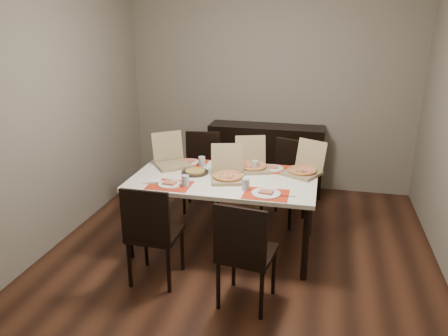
{
  "coord_description": "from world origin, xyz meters",
  "views": [
    {
      "loc": [
        0.72,
        -3.78,
        2.24
      ],
      "look_at": [
        -0.19,
        0.14,
        0.85
      ],
      "focal_mm": 35.0,
      "sensor_mm": 36.0,
      "label": 1
    }
  ],
  "objects_px": {
    "chair_far_right": "(287,177)",
    "pizza_box_center": "(228,174)",
    "chair_near_right": "(244,251)",
    "soda_bottle": "(158,151)",
    "chair_near_left": "(152,231)",
    "chair_far_left": "(202,167)",
    "dip_bowl": "(238,170)",
    "sideboard": "(266,158)",
    "dining_table": "(224,184)"
  },
  "relations": [
    {
      "from": "chair_far_left",
      "to": "pizza_box_center",
      "type": "relative_size",
      "value": 2.19
    },
    {
      "from": "dip_bowl",
      "to": "chair_near_left",
      "type": "bearing_deg",
      "value": -117.98
    },
    {
      "from": "soda_bottle",
      "to": "pizza_box_center",
      "type": "bearing_deg",
      "value": -23.49
    },
    {
      "from": "chair_far_left",
      "to": "chair_near_left",
      "type": "bearing_deg",
      "value": -88.68
    },
    {
      "from": "dining_table",
      "to": "chair_near_right",
      "type": "xyz_separation_m",
      "value": [
        0.38,
        -0.94,
        -0.17
      ]
    },
    {
      "from": "chair_near_left",
      "to": "chair_far_left",
      "type": "height_order",
      "value": "same"
    },
    {
      "from": "sideboard",
      "to": "soda_bottle",
      "type": "bearing_deg",
      "value": -127.87
    },
    {
      "from": "chair_near_right",
      "to": "chair_far_right",
      "type": "relative_size",
      "value": 1.0
    },
    {
      "from": "dip_bowl",
      "to": "dining_table",
      "type": "bearing_deg",
      "value": -111.74
    },
    {
      "from": "chair_near_left",
      "to": "pizza_box_center",
      "type": "relative_size",
      "value": 2.19
    },
    {
      "from": "sideboard",
      "to": "dining_table",
      "type": "xyz_separation_m",
      "value": [
        -0.19,
        -1.64,
        0.23
      ]
    },
    {
      "from": "sideboard",
      "to": "chair_near_left",
      "type": "distance_m",
      "value": 2.52
    },
    {
      "from": "chair_near_right",
      "to": "dip_bowl",
      "type": "height_order",
      "value": "chair_near_right"
    },
    {
      "from": "chair_far_left",
      "to": "chair_far_right",
      "type": "bearing_deg",
      "value": -6.2
    },
    {
      "from": "chair_near_left",
      "to": "dining_table",
      "type": "bearing_deg",
      "value": 60.35
    },
    {
      "from": "chair_far_right",
      "to": "dip_bowl",
      "type": "distance_m",
      "value": 0.78
    },
    {
      "from": "dip_bowl",
      "to": "chair_far_left",
      "type": "bearing_deg",
      "value": 130.33
    },
    {
      "from": "chair_far_right",
      "to": "soda_bottle",
      "type": "height_order",
      "value": "soda_bottle"
    },
    {
      "from": "chair_far_left",
      "to": "sideboard",
      "type": "bearing_deg",
      "value": 46.68
    },
    {
      "from": "chair_near_right",
      "to": "soda_bottle",
      "type": "distance_m",
      "value": 1.79
    },
    {
      "from": "sideboard",
      "to": "chair_far_left",
      "type": "bearing_deg",
      "value": -133.32
    },
    {
      "from": "chair_far_right",
      "to": "dip_bowl",
      "type": "xyz_separation_m",
      "value": [
        -0.46,
        -0.57,
        0.25
      ]
    },
    {
      "from": "chair_far_left",
      "to": "dip_bowl",
      "type": "xyz_separation_m",
      "value": [
        0.58,
        -0.69,
        0.25
      ]
    },
    {
      "from": "chair_near_right",
      "to": "pizza_box_center",
      "type": "height_order",
      "value": "pizza_box_center"
    },
    {
      "from": "chair_near_right",
      "to": "chair_far_right",
      "type": "xyz_separation_m",
      "value": [
        0.17,
        1.74,
        0.0
      ]
    },
    {
      "from": "pizza_box_center",
      "to": "chair_near_left",
      "type": "bearing_deg",
      "value": -123.56
    },
    {
      "from": "soda_bottle",
      "to": "dining_table",
      "type": "bearing_deg",
      "value": -22.29
    },
    {
      "from": "chair_far_right",
      "to": "pizza_box_center",
      "type": "xyz_separation_m",
      "value": [
        -0.5,
        -0.84,
        0.29
      ]
    },
    {
      "from": "dining_table",
      "to": "pizza_box_center",
      "type": "height_order",
      "value": "pizza_box_center"
    },
    {
      "from": "dip_bowl",
      "to": "chair_far_right",
      "type": "bearing_deg",
      "value": 51.16
    },
    {
      "from": "chair_far_right",
      "to": "pizza_box_center",
      "type": "relative_size",
      "value": 2.19
    },
    {
      "from": "dining_table",
      "to": "chair_near_left",
      "type": "height_order",
      "value": "chair_near_left"
    },
    {
      "from": "chair_near_right",
      "to": "chair_near_left",
      "type": "bearing_deg",
      "value": 169.81
    },
    {
      "from": "sideboard",
      "to": "dip_bowl",
      "type": "distance_m",
      "value": 1.45
    },
    {
      "from": "soda_bottle",
      "to": "dip_bowl",
      "type": "bearing_deg",
      "value": -6.81
    },
    {
      "from": "chair_near_right",
      "to": "chair_far_left",
      "type": "relative_size",
      "value": 1.0
    },
    {
      "from": "sideboard",
      "to": "chair_far_right",
      "type": "height_order",
      "value": "chair_far_right"
    },
    {
      "from": "dining_table",
      "to": "chair_near_left",
      "type": "relative_size",
      "value": 1.94
    },
    {
      "from": "chair_near_right",
      "to": "pizza_box_center",
      "type": "bearing_deg",
      "value": 110.45
    },
    {
      "from": "chair_far_left",
      "to": "pizza_box_center",
      "type": "bearing_deg",
      "value": -60.53
    },
    {
      "from": "pizza_box_center",
      "to": "chair_near_right",
      "type": "bearing_deg",
      "value": -69.55
    },
    {
      "from": "chair_near_left",
      "to": "chair_near_right",
      "type": "relative_size",
      "value": 1.0
    },
    {
      "from": "dining_table",
      "to": "chair_far_left",
      "type": "height_order",
      "value": "chair_far_left"
    },
    {
      "from": "dining_table",
      "to": "dip_bowl",
      "type": "relative_size",
      "value": 16.86
    },
    {
      "from": "chair_far_right",
      "to": "dip_bowl",
      "type": "height_order",
      "value": "chair_far_right"
    },
    {
      "from": "chair_near_right",
      "to": "pizza_box_center",
      "type": "xyz_separation_m",
      "value": [
        -0.34,
        0.9,
        0.29
      ]
    },
    {
      "from": "chair_far_right",
      "to": "chair_near_right",
      "type": "bearing_deg",
      "value": -95.47
    },
    {
      "from": "pizza_box_center",
      "to": "soda_bottle",
      "type": "bearing_deg",
      "value": 156.51
    },
    {
      "from": "chair_near_left",
      "to": "chair_near_right",
      "type": "height_order",
      "value": "same"
    },
    {
      "from": "chair_near_right",
      "to": "dip_bowl",
      "type": "relative_size",
      "value": 8.71
    }
  ]
}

